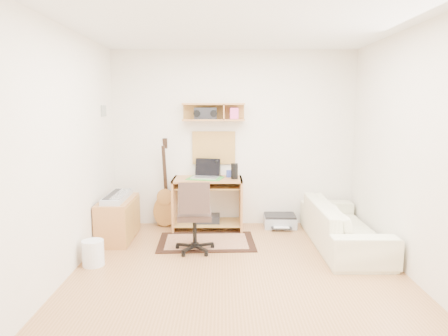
{
  "coord_description": "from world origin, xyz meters",
  "views": [
    {
      "loc": [
        -0.17,
        -4.22,
        1.78
      ],
      "look_at": [
        -0.15,
        1.05,
        1.0
      ],
      "focal_mm": 33.43,
      "sensor_mm": 36.0,
      "label": 1
    }
  ],
  "objects_px": {
    "task_chair": "(195,216)",
    "sofa": "(344,217)",
    "desk": "(208,204)",
    "printer": "(280,221)",
    "cabinet": "(118,219)"
  },
  "relations": [
    {
      "from": "sofa",
      "to": "desk",
      "type": "bearing_deg",
      "value": 66.27
    },
    {
      "from": "task_chair",
      "to": "printer",
      "type": "height_order",
      "value": "task_chair"
    },
    {
      "from": "cabinet",
      "to": "printer",
      "type": "xyz_separation_m",
      "value": [
        2.27,
        0.57,
        -0.19
      ]
    },
    {
      "from": "printer",
      "to": "sofa",
      "type": "xyz_separation_m",
      "value": [
        0.69,
        -0.85,
        0.29
      ]
    },
    {
      "from": "printer",
      "to": "sofa",
      "type": "distance_m",
      "value": 1.14
    },
    {
      "from": "desk",
      "to": "printer",
      "type": "distance_m",
      "value": 1.11
    },
    {
      "from": "task_chair",
      "to": "cabinet",
      "type": "height_order",
      "value": "task_chair"
    },
    {
      "from": "task_chair",
      "to": "desk",
      "type": "bearing_deg",
      "value": 79.6
    },
    {
      "from": "printer",
      "to": "task_chair",
      "type": "bearing_deg",
      "value": -136.79
    },
    {
      "from": "desk",
      "to": "task_chair",
      "type": "bearing_deg",
      "value": -97.31
    },
    {
      "from": "desk",
      "to": "printer",
      "type": "relative_size",
      "value": 2.12
    },
    {
      "from": "task_chair",
      "to": "sofa",
      "type": "bearing_deg",
      "value": 2.95
    },
    {
      "from": "desk",
      "to": "printer",
      "type": "bearing_deg",
      "value": 4.13
    },
    {
      "from": "task_chair",
      "to": "printer",
      "type": "distance_m",
      "value": 1.64
    },
    {
      "from": "sofa",
      "to": "task_chair",
      "type": "bearing_deg",
      "value": 96.04
    }
  ]
}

